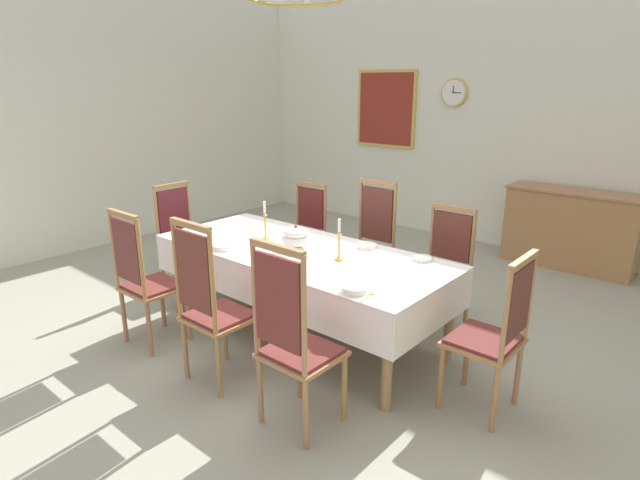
{
  "coord_description": "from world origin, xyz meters",
  "views": [
    {
      "loc": [
        2.71,
        -2.85,
        2.05
      ],
      "look_at": [
        0.17,
        0.11,
        0.86
      ],
      "focal_mm": 28.76,
      "sensor_mm": 36.0,
      "label": 1
    }
  ],
  "objects_px": {
    "soup_tureen": "(296,237)",
    "framed_painting": "(386,109)",
    "chair_south_b": "(211,304)",
    "chair_head_east": "(494,332)",
    "chair_north_b": "(369,243)",
    "mounted_clock": "(454,93)",
    "dining_table": "(300,258)",
    "bowl_near_left": "(222,246)",
    "chair_north_a": "(303,232)",
    "chair_south_c": "(294,339)",
    "chair_head_west": "(182,235)",
    "bowl_far_left": "(367,245)",
    "spoon_primary": "(215,244)",
    "chair_north_c": "(443,266)",
    "candlestick_west": "(265,225)",
    "candlestick_east": "(339,244)",
    "bowl_far_right": "(423,258)",
    "sideboard": "(570,229)",
    "bowl_near_right": "(354,289)",
    "spoon_secondary": "(370,294)",
    "chair_south_a": "(145,278)"
  },
  "relations": [
    {
      "from": "chair_south_c",
      "to": "chair_head_east",
      "type": "bearing_deg",
      "value": 48.22
    },
    {
      "from": "chair_head_west",
      "to": "chair_south_c",
      "type": "bearing_deg",
      "value": 69.17
    },
    {
      "from": "bowl_near_right",
      "to": "framed_painting",
      "type": "bearing_deg",
      "value": 121.48
    },
    {
      "from": "bowl_near_right",
      "to": "spoon_primary",
      "type": "bearing_deg",
      "value": 178.02
    },
    {
      "from": "chair_head_west",
      "to": "spoon_primary",
      "type": "xyz_separation_m",
      "value": [
        1.02,
        -0.37,
        0.2
      ]
    },
    {
      "from": "chair_head_east",
      "to": "chair_north_a",
      "type": "bearing_deg",
      "value": 69.4
    },
    {
      "from": "chair_south_c",
      "to": "mounted_clock",
      "type": "relative_size",
      "value": 3.41
    },
    {
      "from": "bowl_far_left",
      "to": "spoon_primary",
      "type": "bearing_deg",
      "value": -143.15
    },
    {
      "from": "chair_south_b",
      "to": "chair_head_east",
      "type": "height_order",
      "value": "chair_south_b"
    },
    {
      "from": "chair_south_b",
      "to": "framed_painting",
      "type": "distance_m",
      "value": 4.85
    },
    {
      "from": "chair_south_c",
      "to": "soup_tureen",
      "type": "distance_m",
      "value": 1.29
    },
    {
      "from": "bowl_far_right",
      "to": "sideboard",
      "type": "height_order",
      "value": "sideboard"
    },
    {
      "from": "bowl_near_left",
      "to": "bowl_near_right",
      "type": "relative_size",
      "value": 1.12
    },
    {
      "from": "dining_table",
      "to": "candlestick_west",
      "type": "distance_m",
      "value": 0.46
    },
    {
      "from": "chair_south_c",
      "to": "bowl_far_left",
      "type": "distance_m",
      "value": 1.41
    },
    {
      "from": "soup_tureen",
      "to": "candlestick_east",
      "type": "xyz_separation_m",
      "value": [
        0.45,
        -0.0,
        0.03
      ]
    },
    {
      "from": "chair_north_b",
      "to": "bowl_near_right",
      "type": "xyz_separation_m",
      "value": [
        0.84,
        -1.36,
        0.19
      ]
    },
    {
      "from": "spoon_primary",
      "to": "mounted_clock",
      "type": "relative_size",
      "value": 0.49
    },
    {
      "from": "bowl_near_right",
      "to": "soup_tureen",
      "type": "bearing_deg",
      "value": 155.05
    },
    {
      "from": "candlestick_east",
      "to": "bowl_near_right",
      "type": "relative_size",
      "value": 1.9
    },
    {
      "from": "chair_north_c",
      "to": "chair_head_east",
      "type": "bearing_deg",
      "value": 132.1
    },
    {
      "from": "candlestick_west",
      "to": "mounted_clock",
      "type": "xyz_separation_m",
      "value": [
        -0.08,
        3.51,
        1.04
      ]
    },
    {
      "from": "chair_south_b",
      "to": "chair_head_east",
      "type": "distance_m",
      "value": 1.88
    },
    {
      "from": "bowl_near_right",
      "to": "sideboard",
      "type": "distance_m",
      "value": 3.72
    },
    {
      "from": "chair_north_a",
      "to": "soup_tureen",
      "type": "bearing_deg",
      "value": 129.82
    },
    {
      "from": "dining_table",
      "to": "bowl_near_left",
      "type": "relative_size",
      "value": 12.95
    },
    {
      "from": "bowl_near_right",
      "to": "spoon_primary",
      "type": "xyz_separation_m",
      "value": [
        -1.5,
        0.05,
        -0.02
      ]
    },
    {
      "from": "chair_north_a",
      "to": "chair_north_c",
      "type": "bearing_deg",
      "value": 180.0
    },
    {
      "from": "bowl_far_right",
      "to": "spoon_primary",
      "type": "xyz_separation_m",
      "value": [
        -1.52,
        -0.79,
        -0.01
      ]
    },
    {
      "from": "chair_head_east",
      "to": "mounted_clock",
      "type": "relative_size",
      "value": 3.04
    },
    {
      "from": "chair_north_a",
      "to": "chair_south_b",
      "type": "bearing_deg",
      "value": 114.39
    },
    {
      "from": "chair_south_c",
      "to": "chair_south_b",
      "type": "bearing_deg",
      "value": 179.95
    },
    {
      "from": "framed_painting",
      "to": "chair_head_west",
      "type": "bearing_deg",
      "value": -91.77
    },
    {
      "from": "chair_north_c",
      "to": "candlestick_west",
      "type": "relative_size",
      "value": 3.08
    },
    {
      "from": "chair_south_a",
      "to": "soup_tureen",
      "type": "bearing_deg",
      "value": 50.34
    },
    {
      "from": "chair_north_b",
      "to": "candlestick_east",
      "type": "bearing_deg",
      "value": 111.85
    },
    {
      "from": "chair_north_a",
      "to": "candlestick_east",
      "type": "height_order",
      "value": "candlestick_east"
    },
    {
      "from": "soup_tureen",
      "to": "spoon_primary",
      "type": "bearing_deg",
      "value": -147.53
    },
    {
      "from": "chair_south_a",
      "to": "framed_painting",
      "type": "xyz_separation_m",
      "value": [
        -0.73,
        4.45,
        1.12
      ]
    },
    {
      "from": "chair_head_west",
      "to": "chair_head_east",
      "type": "xyz_separation_m",
      "value": [
        3.31,
        -0.0,
        0.0
      ]
    },
    {
      "from": "chair_head_west",
      "to": "bowl_near_left",
      "type": "height_order",
      "value": "chair_head_west"
    },
    {
      "from": "chair_north_b",
      "to": "soup_tureen",
      "type": "relative_size",
      "value": 4.9
    },
    {
      "from": "bowl_near_right",
      "to": "mounted_clock",
      "type": "relative_size",
      "value": 0.48
    },
    {
      "from": "chair_north_b",
      "to": "candlestick_east",
      "type": "xyz_separation_m",
      "value": [
        0.38,
        -0.94,
        0.29
      ]
    },
    {
      "from": "bowl_far_right",
      "to": "spoon_secondary",
      "type": "distance_m",
      "value": 0.83
    },
    {
      "from": "bowl_near_right",
      "to": "bowl_far_left",
      "type": "distance_m",
      "value": 0.95
    },
    {
      "from": "chair_north_b",
      "to": "mounted_clock",
      "type": "height_order",
      "value": "mounted_clock"
    },
    {
      "from": "soup_tureen",
      "to": "framed_painting",
      "type": "relative_size",
      "value": 0.22
    },
    {
      "from": "chair_south_a",
      "to": "bowl_near_right",
      "type": "relative_size",
      "value": 6.6
    },
    {
      "from": "chair_south_c",
      "to": "chair_head_west",
      "type": "bearing_deg",
      "value": 159.17
    }
  ]
}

